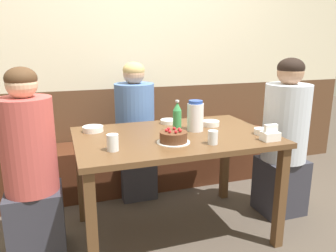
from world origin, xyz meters
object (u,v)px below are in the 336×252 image
at_px(bowl_soup_white, 169,121).
at_px(person_teal_shirt, 31,172).
at_px(birthday_cake, 173,137).
at_px(bowl_sauce_shallow, 261,131).
at_px(soju_bottle, 177,117).
at_px(person_pale_blue_shirt, 135,134).
at_px(bench_seat, 144,164).
at_px(glass_tumbler_short, 213,137).
at_px(person_grey_tee, 284,141).
at_px(water_pitcher, 195,116).
at_px(bowl_rice_small, 211,123).
at_px(napkin_holder, 270,135).
at_px(bowl_side_dish, 93,129).

relative_size(bowl_soup_white, person_teal_shirt, 0.11).
height_order(birthday_cake, bowl_sauce_shallow, birthday_cake).
height_order(soju_bottle, person_pale_blue_shirt, person_pale_blue_shirt).
distance_m(bench_seat, bowl_sauce_shallow, 1.28).
distance_m(glass_tumbler_short, person_grey_tee, 0.84).
distance_m(water_pitcher, bowl_soup_white, 0.30).
xyz_separation_m(water_pitcher, person_pale_blue_shirt, (-0.29, 0.64, -0.28)).
relative_size(bowl_rice_small, person_grey_tee, 0.10).
bearing_deg(person_teal_shirt, birthday_cake, -14.32).
xyz_separation_m(bowl_rice_small, bowl_sauce_shallow, (0.22, -0.32, 0.00)).
bearing_deg(person_teal_shirt, bowl_rice_small, 4.12).
bearing_deg(napkin_holder, person_grey_tee, 41.10).
bearing_deg(birthday_cake, person_grey_tee, 10.59).
bearing_deg(birthday_cake, glass_tumbler_short, -25.47).
distance_m(bowl_rice_small, person_grey_tee, 0.61).
bearing_deg(soju_bottle, bowl_sauce_shallow, -26.43).
bearing_deg(bowl_side_dish, person_grey_tee, -9.70).
height_order(bowl_soup_white, person_teal_shirt, person_teal_shirt).
bearing_deg(glass_tumbler_short, person_pale_blue_shirt, 105.29).
bearing_deg(glass_tumbler_short, soju_bottle, 106.50).
distance_m(water_pitcher, soju_bottle, 0.13).
bearing_deg(person_grey_tee, bowl_sauce_shallow, 28.92).
distance_m(person_teal_shirt, person_grey_tee, 1.84).
bearing_deg(bowl_side_dish, napkin_holder, -29.00).
distance_m(bench_seat, person_teal_shirt, 1.26).
xyz_separation_m(birthday_cake, person_teal_shirt, (-0.85, 0.22, -0.20)).
height_order(birthday_cake, napkin_holder, napkin_holder).
relative_size(bowl_soup_white, bowl_rice_small, 1.05).
bearing_deg(person_pale_blue_shirt, birthday_cake, 3.00).
distance_m(birthday_cake, person_grey_tee, 1.02).
bearing_deg(bowl_rice_small, bowl_sauce_shallow, -54.88).
distance_m(bowl_side_dish, person_grey_tee, 1.46).
relative_size(water_pitcher, soju_bottle, 0.98).
distance_m(birthday_cake, bowl_sauce_shallow, 0.63).
relative_size(bench_seat, water_pitcher, 12.49).
relative_size(birthday_cake, napkin_holder, 1.90).
xyz_separation_m(birthday_cake, water_pitcher, (0.24, 0.22, 0.07)).
bearing_deg(bowl_sauce_shallow, birthday_cake, 179.03).
bearing_deg(birthday_cake, bench_seat, 86.24).
relative_size(bowl_rice_small, bowl_sauce_shallow, 1.26).
xyz_separation_m(napkin_holder, person_teal_shirt, (-1.46, 0.37, -0.21)).
bearing_deg(person_pale_blue_shirt, bowl_rice_small, 39.29).
xyz_separation_m(bench_seat, bowl_sauce_shallow, (0.57, -1.01, 0.53)).
height_order(soju_bottle, napkin_holder, soju_bottle).
distance_m(napkin_holder, person_grey_tee, 0.54).
distance_m(birthday_cake, person_pale_blue_shirt, 0.89).
relative_size(birthday_cake, bowl_side_dish, 1.45).
xyz_separation_m(soju_bottle, bowl_soup_white, (0.02, 0.24, -0.09)).
relative_size(bowl_sauce_shallow, person_teal_shirt, 0.08).
relative_size(glass_tumbler_short, person_pale_blue_shirt, 0.07).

